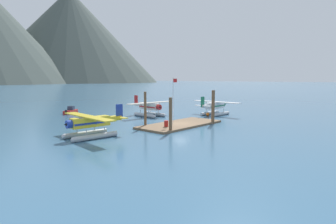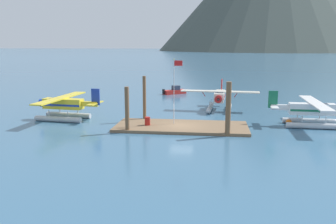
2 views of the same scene
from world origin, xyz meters
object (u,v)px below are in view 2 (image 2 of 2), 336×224
object	(u,v)px
seaplane_cream_bow_right	(220,99)
seaplane_white_stbd_fwd	(312,112)
mooring_buoy	(289,122)
seaplane_yellow_port_fwd	(63,107)
flagpole	(175,85)
boat_red_open_north	(175,91)
fuel_drum	(147,121)

from	to	relation	value
seaplane_cream_bow_right	seaplane_white_stbd_fwd	distance (m)	12.93
mooring_buoy	seaplane_yellow_port_fwd	bearing A→B (deg)	-179.47
seaplane_yellow_port_fwd	flagpole	bearing A→B (deg)	-7.57
boat_red_open_north	mooring_buoy	bearing A→B (deg)	-57.30
seaplane_yellow_port_fwd	boat_red_open_north	world-z (taller)	seaplane_yellow_port_fwd
seaplane_yellow_port_fwd	seaplane_white_stbd_fwd	xyz separation A→B (m)	(28.36, 0.07, 0.00)
mooring_buoy	seaplane_cream_bow_right	size ratio (longest dim) A/B	0.06
seaplane_yellow_port_fwd	seaplane_cream_bow_right	bearing A→B (deg)	24.56
boat_red_open_north	seaplane_yellow_port_fwd	bearing A→B (deg)	-114.46
flagpole	fuel_drum	world-z (taller)	flagpole
fuel_drum	boat_red_open_north	size ratio (longest dim) A/B	0.21
fuel_drum	seaplane_white_stbd_fwd	bearing A→B (deg)	9.40
fuel_drum	boat_red_open_north	bearing A→B (deg)	89.59
seaplane_yellow_port_fwd	boat_red_open_north	distance (m)	26.24
seaplane_yellow_port_fwd	seaplane_white_stbd_fwd	world-z (taller)	same
seaplane_white_stbd_fwd	seaplane_cream_bow_right	bearing A→B (deg)	139.48
flagpole	mooring_buoy	world-z (taller)	flagpole
fuel_drum	seaplane_cream_bow_right	world-z (taller)	seaplane_cream_bow_right
mooring_buoy	flagpole	bearing A→B (deg)	-170.74
seaplane_yellow_port_fwd	boat_red_open_north	xyz separation A→B (m)	(10.86, 23.87, -1.09)
seaplane_cream_bow_right	seaplane_white_stbd_fwd	bearing A→B (deg)	-40.52
seaplane_cream_bow_right	seaplane_white_stbd_fwd	world-z (taller)	same
flagpole	fuel_drum	bearing A→B (deg)	-159.52
mooring_buoy	seaplane_yellow_port_fwd	world-z (taller)	seaplane_yellow_port_fwd
fuel_drum	boat_red_open_north	world-z (taller)	boat_red_open_north
seaplane_white_stbd_fwd	boat_red_open_north	xyz separation A→B (m)	(-17.50, 23.80, -1.09)
seaplane_white_stbd_fwd	fuel_drum	bearing A→B (deg)	-170.60
seaplane_cream_bow_right	mooring_buoy	bearing A→B (deg)	-47.66
flagpole	seaplane_yellow_port_fwd	size ratio (longest dim) A/B	0.67
flagpole	seaplane_cream_bow_right	bearing A→B (deg)	64.00
mooring_buoy	seaplane_white_stbd_fwd	distance (m)	2.65
seaplane_white_stbd_fwd	boat_red_open_north	world-z (taller)	seaplane_white_stbd_fwd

